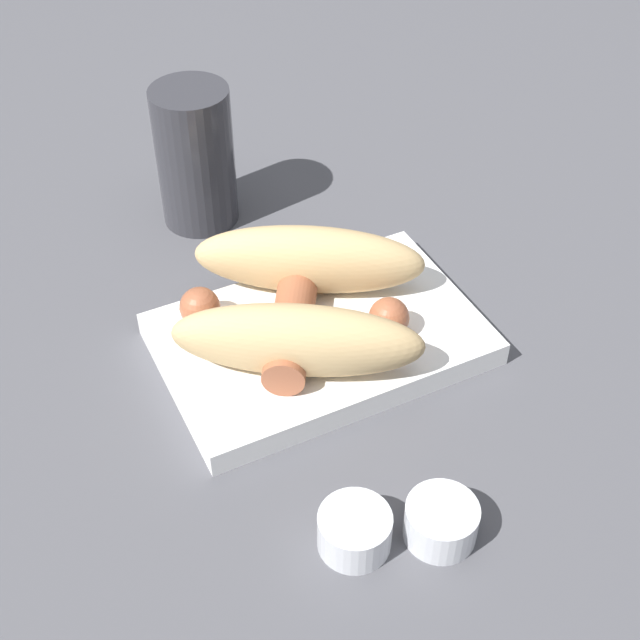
{
  "coord_description": "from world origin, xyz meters",
  "views": [
    {
      "loc": [
        -0.22,
        -0.45,
        0.49
      ],
      "look_at": [
        0.0,
        0.0,
        0.03
      ],
      "focal_mm": 50.0,
      "sensor_mm": 36.0,
      "label": 1
    }
  ],
  "objects": [
    {
      "name": "ground_plane",
      "position": [
        0.0,
        0.0,
        0.0
      ],
      "size": [
        3.0,
        3.0,
        0.0
      ],
      "primitive_type": "plane",
      "color": "#4C4C51"
    },
    {
      "name": "food_tray",
      "position": [
        0.0,
        0.0,
        0.01
      ],
      "size": [
        0.24,
        0.16,
        0.02
      ],
      "color": "white",
      "rests_on": "ground_plane"
    },
    {
      "name": "bread_roll",
      "position": [
        -0.01,
        0.01,
        0.05
      ],
      "size": [
        0.23,
        0.21,
        0.06
      ],
      "color": "tan",
      "rests_on": "food_tray"
    },
    {
      "name": "sausage",
      "position": [
        -0.02,
        0.01,
        0.04
      ],
      "size": [
        0.16,
        0.14,
        0.03
      ],
      "color": "#9E5638",
      "rests_on": "food_tray"
    },
    {
      "name": "pickled_veggies",
      "position": [
        0.03,
        -0.03,
        0.02
      ],
      "size": [
        0.04,
        0.04,
        0.0
      ],
      "color": "orange",
      "rests_on": "food_tray"
    },
    {
      "name": "condiment_cup_near",
      "position": [
        -0.06,
        -0.17,
        0.01
      ],
      "size": [
        0.05,
        0.05,
        0.03
      ],
      "color": "silver",
      "rests_on": "ground_plane"
    },
    {
      "name": "condiment_cup_far",
      "position": [
        -0.01,
        -0.19,
        0.01
      ],
      "size": [
        0.05,
        0.05,
        0.03
      ],
      "color": "silver",
      "rests_on": "ground_plane"
    },
    {
      "name": "drink_glass",
      "position": [
        -0.02,
        0.21,
        0.07
      ],
      "size": [
        0.07,
        0.07,
        0.13
      ],
      "color": "#333338",
      "rests_on": "ground_plane"
    }
  ]
}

